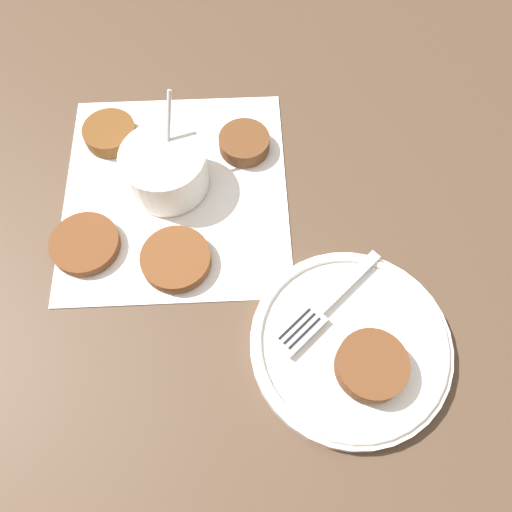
{
  "coord_description": "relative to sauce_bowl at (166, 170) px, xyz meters",
  "views": [
    {
      "loc": [
        -0.33,
        -0.12,
        0.53
      ],
      "look_at": [
        -0.08,
        -0.1,
        0.02
      ],
      "focal_mm": 35.0,
      "sensor_mm": 36.0,
      "label": 1
    }
  ],
  "objects": [
    {
      "name": "serving_plate",
      "position": [
        -0.19,
        -0.23,
        -0.02
      ],
      "size": [
        0.21,
        0.21,
        0.02
      ],
      "color": "white",
      "rests_on": "ground_plane"
    },
    {
      "name": "fritter_on_plate",
      "position": [
        -0.22,
        -0.24,
        0.0
      ],
      "size": [
        0.07,
        0.07,
        0.02
      ],
      "color": "brown",
      "rests_on": "serving_plate"
    },
    {
      "name": "napkin",
      "position": [
        -0.01,
        -0.01,
        -0.03
      ],
      "size": [
        0.33,
        0.31,
        0.0
      ],
      "color": "white",
      "rests_on": "ground_plane"
    },
    {
      "name": "fritter_2",
      "position": [
        0.06,
        0.09,
        -0.02
      ],
      "size": [
        0.07,
        0.07,
        0.02
      ],
      "color": "brown",
      "rests_on": "napkin"
    },
    {
      "name": "fritter_3",
      "position": [
        -0.1,
        0.08,
        -0.02
      ],
      "size": [
        0.08,
        0.08,
        0.01
      ],
      "color": "brown",
      "rests_on": "napkin"
    },
    {
      "name": "fritter_1",
      "position": [
        -0.11,
        -0.03,
        -0.02
      ],
      "size": [
        0.08,
        0.08,
        0.02
      ],
      "color": "brown",
      "rests_on": "napkin"
    },
    {
      "name": "fritter_0",
      "position": [
        0.06,
        -0.09,
        -0.02
      ],
      "size": [
        0.07,
        0.07,
        0.02
      ],
      "color": "brown",
      "rests_on": "napkin"
    },
    {
      "name": "sauce_bowl",
      "position": [
        0.0,
        0.0,
        0.0
      ],
      "size": [
        0.11,
        0.1,
        0.11
      ],
      "color": "white",
      "rests_on": "napkin"
    },
    {
      "name": "fork",
      "position": [
        -0.16,
        -0.19,
        -0.01
      ],
      "size": [
        0.13,
        0.12,
        0.0
      ],
      "color": "silver",
      "rests_on": "serving_plate"
    },
    {
      "name": "ground_plane",
      "position": [
        -0.02,
        -0.02,
        -0.03
      ],
      "size": [
        4.0,
        4.0,
        0.0
      ],
      "primitive_type": "plane",
      "color": "#4C3828"
    }
  ]
}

